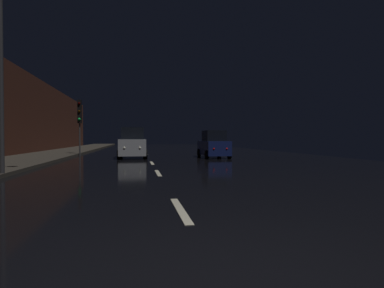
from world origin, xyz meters
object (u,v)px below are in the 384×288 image
object	(u,v)px
streetlamp_overhead	(14,36)
traffic_light_far_left	(80,115)
car_approaching_headlights	(133,144)
car_parked_right_far	(213,145)

from	to	relation	value
streetlamp_overhead	traffic_light_far_left	bearing A→B (deg)	90.94
traffic_light_far_left	streetlamp_overhead	world-z (taller)	streetlamp_overhead
traffic_light_far_left	car_approaching_headlights	distance (m)	6.20
traffic_light_far_left	car_parked_right_far	bearing A→B (deg)	64.16
traffic_light_far_left	car_parked_right_far	size ratio (longest dim) A/B	1.17
car_parked_right_far	traffic_light_far_left	bearing A→B (deg)	65.14
streetlamp_overhead	car_parked_right_far	size ratio (longest dim) A/B	2.00
streetlamp_overhead	car_approaching_headlights	xyz separation A→B (m)	(4.07, 10.42, -4.11)
traffic_light_far_left	car_approaching_headlights	size ratio (longest dim) A/B	1.05
traffic_light_far_left	streetlamp_overhead	bearing A→B (deg)	-0.04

